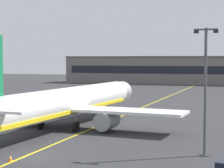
# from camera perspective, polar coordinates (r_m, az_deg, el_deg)

# --- Properties ---
(ground_plane) EXTENTS (400.00, 400.00, 0.00)m
(ground_plane) POSITION_cam_1_polar(r_m,az_deg,el_deg) (41.19, -10.47, -9.58)
(ground_plane) COLOR #2D2D30
(taxiway_centreline) EXTENTS (5.02, 179.95, 0.01)m
(taxiway_centreline) POSITION_cam_1_polar(r_m,az_deg,el_deg) (68.72, 1.37, -4.32)
(taxiway_centreline) COLOR yellow
(taxiway_centreline) RESTS_ON ground
(airliner_foreground) EXTENTS (32.31, 41.52, 11.65)m
(airliner_foreground) POSITION_cam_1_polar(r_m,az_deg,el_deg) (56.18, -6.39, -2.60)
(airliner_foreground) COLOR white
(airliner_foreground) RESTS_ON ground
(apron_lamp_post) EXTENTS (2.24, 0.90, 12.13)m
(apron_lamp_post) POSITION_cam_1_polar(r_m,az_deg,el_deg) (40.72, 12.50, -0.69)
(apron_lamp_post) COLOR #515156
(apron_lamp_post) RESTS_ON ground
(safety_cone_by_nose_gear) EXTENTS (0.44, 0.44, 0.55)m
(safety_cone_by_nose_gear) POSITION_cam_1_polar(r_m,az_deg,el_deg) (70.99, -1.26, -3.87)
(safety_cone_by_nose_gear) COLOR orange
(safety_cone_by_nose_gear) RESTS_ON ground
(safety_cone_by_tail) EXTENTS (0.44, 0.44, 0.55)m
(safety_cone_by_tail) POSITION_cam_1_polar(r_m,az_deg,el_deg) (39.71, -13.60, -9.72)
(safety_cone_by_tail) COLOR orange
(safety_cone_by_tail) RESTS_ON ground
(terminal_building) EXTENTS (119.59, 12.40, 10.37)m
(terminal_building) POSITION_cam_1_polar(r_m,az_deg,el_deg) (157.79, 14.93, 1.79)
(terminal_building) COLOR slate
(terminal_building) RESTS_ON ground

